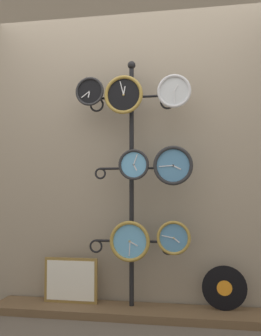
% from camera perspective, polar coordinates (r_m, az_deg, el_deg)
% --- Properties ---
extents(ground_plane, '(12.00, 12.00, 0.00)m').
position_cam_1_polar(ground_plane, '(2.92, -1.34, -22.64)').
color(ground_plane, brown).
extents(shop_wall, '(4.40, 0.04, 2.80)m').
position_cam_1_polar(shop_wall, '(3.35, 0.63, 4.13)').
color(shop_wall, gray).
rests_on(shop_wall, ground_plane).
extents(low_shelf, '(2.20, 0.36, 0.06)m').
position_cam_1_polar(low_shelf, '(3.23, -0.03, -20.14)').
color(low_shelf, brown).
rests_on(low_shelf, ground_plane).
extents(display_stand, '(0.71, 0.38, 2.03)m').
position_cam_1_polar(display_stand, '(3.17, 0.16, -8.28)').
color(display_stand, black).
rests_on(display_stand, ground_plane).
extents(clock_top_left, '(0.24, 0.04, 0.24)m').
position_cam_1_polar(clock_top_left, '(3.26, -5.92, 10.97)').
color(clock_top_left, black).
extents(clock_top_center, '(0.31, 0.04, 0.31)m').
position_cam_1_polar(clock_top_center, '(3.18, -1.00, 10.58)').
color(clock_top_center, black).
extents(clock_top_right, '(0.27, 0.04, 0.27)m').
position_cam_1_polar(clock_top_right, '(3.12, 6.35, 11.02)').
color(clock_top_right, silver).
extents(clock_middle_center, '(0.24, 0.04, 0.24)m').
position_cam_1_polar(clock_middle_center, '(3.06, 0.48, 0.48)').
color(clock_middle_center, '#60A8DB').
extents(clock_middle_right, '(0.31, 0.04, 0.31)m').
position_cam_1_polar(clock_middle_right, '(3.02, 6.20, 0.36)').
color(clock_middle_right, '#4C84B2').
extents(clock_bottom_center, '(0.32, 0.04, 0.32)m').
position_cam_1_polar(clock_bottom_center, '(3.10, -0.09, -10.60)').
color(clock_bottom_center, '#60A8DB').
extents(clock_bottom_right, '(0.26, 0.04, 0.26)m').
position_cam_1_polar(clock_bottom_right, '(3.06, 6.28, -10.04)').
color(clock_bottom_right, '#4C84B2').
extents(vinyl_record, '(0.34, 0.01, 0.34)m').
position_cam_1_polar(vinyl_record, '(3.19, 13.48, -16.59)').
color(vinyl_record, black).
rests_on(vinyl_record, low_shelf).
extents(picture_frame, '(0.44, 0.02, 0.36)m').
position_cam_1_polar(picture_frame, '(3.35, -8.67, -15.81)').
color(picture_frame, olive).
rests_on(picture_frame, low_shelf).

